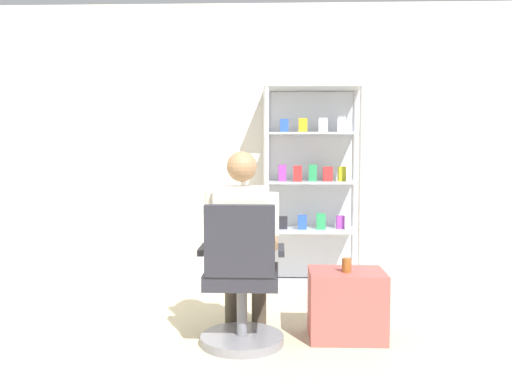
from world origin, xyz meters
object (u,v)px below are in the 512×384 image
(seated_shopkeeper, at_px, (243,236))
(storage_crate, at_px, (347,304))
(display_cabinet_main, at_px, (312,185))
(tea_glass, at_px, (347,265))
(office_chair, at_px, (241,288))

(seated_shopkeeper, xyz_separation_m, storage_crate, (0.71, 0.03, -0.48))
(display_cabinet_main, height_order, tea_glass, display_cabinet_main)
(tea_glass, bearing_deg, office_chair, -167.81)
(seated_shopkeeper, distance_m, storage_crate, 0.86)
(storage_crate, height_order, tea_glass, tea_glass)
(seated_shopkeeper, height_order, storage_crate, seated_shopkeeper)
(tea_glass, bearing_deg, display_cabinet_main, 95.34)
(display_cabinet_main, distance_m, storage_crate, 1.61)
(seated_shopkeeper, xyz_separation_m, tea_glass, (0.70, -0.01, -0.19))
(display_cabinet_main, bearing_deg, office_chair, -109.29)
(seated_shopkeeper, relative_size, storage_crate, 2.51)
(display_cabinet_main, xyz_separation_m, office_chair, (-0.57, -1.62, -0.57))
(seated_shopkeeper, height_order, tea_glass, seated_shopkeeper)
(display_cabinet_main, xyz_separation_m, seated_shopkeeper, (-0.57, -1.46, -0.25))
(display_cabinet_main, bearing_deg, seated_shopkeeper, -111.23)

